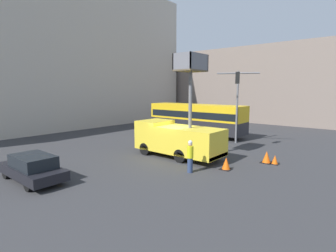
{
  "coord_description": "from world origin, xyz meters",
  "views": [
    {
      "loc": [
        -14.44,
        -11.83,
        4.88
      ],
      "look_at": [
        0.4,
        0.51,
        2.2
      ],
      "focal_mm": 28.0,
      "sensor_mm": 36.0,
      "label": 1
    }
  ],
  "objects_px": {
    "road_worker_near_truck": "(190,156)",
    "traffic_cone_mid_road": "(267,157)",
    "traffic_cone_near_truck": "(275,160)",
    "parked_car_curbside": "(32,168)",
    "traffic_light_pole": "(237,95)",
    "traffic_cone_far_side": "(226,164)",
    "utility_truck": "(178,137)",
    "city_bus": "(196,117)",
    "road_worker_directing": "(206,140)"
  },
  "relations": [
    {
      "from": "traffic_cone_near_truck",
      "to": "traffic_cone_far_side",
      "type": "height_order",
      "value": "traffic_cone_far_side"
    },
    {
      "from": "road_worker_near_truck",
      "to": "traffic_cone_mid_road",
      "type": "xyz_separation_m",
      "value": [
        4.98,
        -2.77,
        -0.61
      ]
    },
    {
      "from": "parked_car_curbside",
      "to": "traffic_cone_mid_road",
      "type": "bearing_deg",
      "value": -36.11
    },
    {
      "from": "parked_car_curbside",
      "to": "utility_truck",
      "type": "bearing_deg",
      "value": -17.69
    },
    {
      "from": "parked_car_curbside",
      "to": "road_worker_near_truck",
      "type": "bearing_deg",
      "value": -40.69
    },
    {
      "from": "road_worker_directing",
      "to": "traffic_cone_far_side",
      "type": "bearing_deg",
      "value": 116.2
    },
    {
      "from": "traffic_cone_far_side",
      "to": "traffic_cone_near_truck",
      "type": "bearing_deg",
      "value": -31.9
    },
    {
      "from": "city_bus",
      "to": "traffic_cone_near_truck",
      "type": "distance_m",
      "value": 12.23
    },
    {
      "from": "traffic_cone_mid_road",
      "to": "traffic_cone_far_side",
      "type": "relative_size",
      "value": 1.05
    },
    {
      "from": "city_bus",
      "to": "traffic_cone_mid_road",
      "type": "bearing_deg",
      "value": 159.18
    },
    {
      "from": "city_bus",
      "to": "traffic_cone_far_side",
      "type": "xyz_separation_m",
      "value": [
        -9.33,
        -8.46,
        -1.57
      ]
    },
    {
      "from": "traffic_cone_far_side",
      "to": "road_worker_directing",
      "type": "bearing_deg",
      "value": 46.98
    },
    {
      "from": "city_bus",
      "to": "traffic_cone_far_side",
      "type": "relative_size",
      "value": 14.39
    },
    {
      "from": "utility_truck",
      "to": "parked_car_curbside",
      "type": "xyz_separation_m",
      "value": [
        -9.04,
        2.88,
        -0.77
      ]
    },
    {
      "from": "parked_car_curbside",
      "to": "city_bus",
      "type": "bearing_deg",
      "value": 4.5
    },
    {
      "from": "traffic_cone_mid_road",
      "to": "parked_car_curbside",
      "type": "distance_m",
      "value": 14.35
    },
    {
      "from": "traffic_light_pole",
      "to": "traffic_cone_mid_road",
      "type": "height_order",
      "value": "traffic_light_pole"
    },
    {
      "from": "road_worker_directing",
      "to": "parked_car_curbside",
      "type": "xyz_separation_m",
      "value": [
        -11.67,
        3.67,
        -0.19
      ]
    },
    {
      "from": "road_worker_near_truck",
      "to": "traffic_cone_near_truck",
      "type": "relative_size",
      "value": 3.22
    },
    {
      "from": "utility_truck",
      "to": "traffic_light_pole",
      "type": "relative_size",
      "value": 1.11
    },
    {
      "from": "city_bus",
      "to": "road_worker_directing",
      "type": "relative_size",
      "value": 5.92
    },
    {
      "from": "traffic_cone_far_side",
      "to": "parked_car_curbside",
      "type": "height_order",
      "value": "parked_car_curbside"
    },
    {
      "from": "utility_truck",
      "to": "traffic_cone_near_truck",
      "type": "distance_m",
      "value": 6.74
    },
    {
      "from": "traffic_cone_near_truck",
      "to": "parked_car_curbside",
      "type": "bearing_deg",
      "value": 142.26
    },
    {
      "from": "road_worker_directing",
      "to": "traffic_cone_mid_road",
      "type": "bearing_deg",
      "value": 158.28
    },
    {
      "from": "traffic_cone_near_truck",
      "to": "parked_car_curbside",
      "type": "relative_size",
      "value": 0.13
    },
    {
      "from": "utility_truck",
      "to": "road_worker_near_truck",
      "type": "height_order",
      "value": "utility_truck"
    },
    {
      "from": "traffic_cone_near_truck",
      "to": "parked_car_curbside",
      "type": "distance_m",
      "value": 14.7
    },
    {
      "from": "traffic_light_pole",
      "to": "utility_truck",
      "type": "bearing_deg",
      "value": 166.31
    },
    {
      "from": "road_worker_near_truck",
      "to": "traffic_cone_mid_road",
      "type": "height_order",
      "value": "road_worker_near_truck"
    },
    {
      "from": "traffic_light_pole",
      "to": "traffic_cone_far_side",
      "type": "distance_m",
      "value": 8.39
    },
    {
      "from": "traffic_light_pole",
      "to": "parked_car_curbside",
      "type": "relative_size",
      "value": 1.42
    },
    {
      "from": "traffic_cone_near_truck",
      "to": "traffic_cone_far_side",
      "type": "distance_m",
      "value": 3.66
    },
    {
      "from": "traffic_light_pole",
      "to": "traffic_cone_far_side",
      "type": "relative_size",
      "value": 8.64
    },
    {
      "from": "traffic_cone_near_truck",
      "to": "traffic_cone_far_side",
      "type": "bearing_deg",
      "value": 148.1
    },
    {
      "from": "traffic_cone_near_truck",
      "to": "traffic_cone_mid_road",
      "type": "distance_m",
      "value": 0.55
    },
    {
      "from": "city_bus",
      "to": "traffic_cone_mid_road",
      "type": "distance_m",
      "value": 11.77
    },
    {
      "from": "traffic_cone_near_truck",
      "to": "road_worker_near_truck",
      "type": "bearing_deg",
      "value": 146.55
    },
    {
      "from": "traffic_cone_mid_road",
      "to": "city_bus",
      "type": "bearing_deg",
      "value": 57.64
    },
    {
      "from": "utility_truck",
      "to": "traffic_cone_near_truck",
      "type": "xyz_separation_m",
      "value": [
        2.58,
        -6.11,
        -1.22
      ]
    },
    {
      "from": "road_worker_directing",
      "to": "traffic_cone_near_truck",
      "type": "relative_size",
      "value": 3.05
    },
    {
      "from": "road_worker_near_truck",
      "to": "traffic_cone_mid_road",
      "type": "relative_size",
      "value": 2.43
    },
    {
      "from": "traffic_light_pole",
      "to": "traffic_cone_near_truck",
      "type": "distance_m",
      "value": 7.2
    },
    {
      "from": "road_worker_directing",
      "to": "traffic_light_pole",
      "type": "bearing_deg",
      "value": -122.26
    },
    {
      "from": "parked_car_curbside",
      "to": "traffic_light_pole",
      "type": "bearing_deg",
      "value": -16.06
    },
    {
      "from": "traffic_cone_far_side",
      "to": "traffic_light_pole",
      "type": "bearing_deg",
      "value": 21.0
    },
    {
      "from": "utility_truck",
      "to": "traffic_cone_near_truck",
      "type": "relative_size",
      "value": 12.03
    },
    {
      "from": "traffic_cone_mid_road",
      "to": "road_worker_near_truck",
      "type": "bearing_deg",
      "value": 150.92
    },
    {
      "from": "traffic_cone_mid_road",
      "to": "parked_car_curbside",
      "type": "bearing_deg",
      "value": 143.89
    },
    {
      "from": "utility_truck",
      "to": "traffic_cone_mid_road",
      "type": "height_order",
      "value": "utility_truck"
    }
  ]
}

